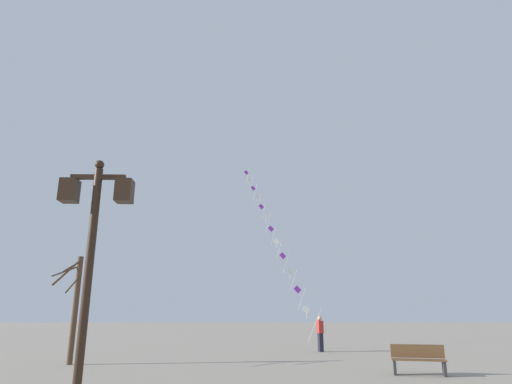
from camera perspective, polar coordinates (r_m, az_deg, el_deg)
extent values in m
plane|color=gray|center=(21.05, 0.82, -20.66)|extent=(160.00, 160.00, 0.00)
cylinder|color=black|center=(7.73, -21.40, -12.34)|extent=(0.14, 0.14, 4.27)
sphere|color=black|center=(8.13, -19.86, 3.39)|extent=(0.16, 0.16, 0.16)
cube|color=black|center=(8.06, -20.01, 1.85)|extent=(0.95, 0.08, 0.08)
cube|color=black|center=(8.16, -23.32, 0.16)|extent=(0.28, 0.28, 0.40)
cube|color=beige|center=(8.16, -23.32, 0.16)|extent=(0.19, 0.19, 0.30)
cube|color=black|center=(7.86, -16.90, 0.12)|extent=(0.28, 0.28, 0.40)
cube|color=beige|center=(7.86, -16.90, 0.12)|extent=(0.19, 0.19, 0.30)
cylinder|color=brown|center=(24.24, 8.73, -19.62)|extent=(0.06, 0.06, 0.18)
cylinder|color=silver|center=(25.21, 7.63, -17.17)|extent=(0.51, 2.16, 1.88)
cylinder|color=silver|center=(26.91, 6.03, -13.82)|extent=(0.34, 1.42, 1.24)
cylinder|color=silver|center=(28.33, 4.94, -11.47)|extent=(0.34, 1.42, 1.24)
cylinder|color=silver|center=(29.79, 3.97, -9.33)|extent=(0.34, 1.42, 1.24)
cylinder|color=silver|center=(31.30, 3.11, -7.40)|extent=(0.34, 1.42, 1.24)
cylinder|color=silver|center=(32.86, 2.33, -5.65)|extent=(0.34, 1.42, 1.24)
cylinder|color=silver|center=(34.44, 1.62, -4.06)|extent=(0.34, 1.42, 1.24)
cylinder|color=silver|center=(36.05, 0.99, -2.60)|extent=(0.34, 1.42, 1.24)
cylinder|color=silver|center=(37.69, 0.40, -1.28)|extent=(0.34, 1.42, 1.24)
cylinder|color=silver|center=(39.35, -0.13, -0.06)|extent=(0.34, 1.42, 1.24)
cylinder|color=silver|center=(41.03, -0.62, 1.06)|extent=(0.34, 1.42, 1.24)
cylinder|color=silver|center=(42.73, -1.07, 2.09)|extent=(0.34, 1.42, 1.24)
cube|color=white|center=(26.23, 6.63, -15.09)|extent=(0.50, 0.01, 0.50)
cylinder|color=white|center=(26.22, 6.66, -15.89)|extent=(0.02, 0.05, 0.33)
cube|color=purple|center=(27.61, 5.47, -12.61)|extent=(0.49, 0.11, 0.50)
cylinder|color=purple|center=(27.59, 5.49, -13.35)|extent=(0.02, 0.04, 0.32)
cube|color=white|center=(29.05, 4.45, -10.37)|extent=(0.46, 0.21, 0.50)
cylinder|color=white|center=(29.02, 4.46, -11.07)|extent=(0.03, 0.04, 0.31)
cube|color=purple|center=(30.54, 3.53, -8.34)|extent=(0.49, 0.13, 0.50)
cylinder|color=purple|center=(30.50, 3.54, -9.02)|extent=(0.02, 0.03, 0.32)
cube|color=white|center=(32.08, 2.71, -6.51)|extent=(0.50, 0.02, 0.50)
cylinder|color=white|center=(32.02, 2.72, -7.09)|extent=(0.02, 0.05, 0.27)
cube|color=purple|center=(33.64, 1.97, -4.83)|extent=(0.49, 0.13, 0.50)
cylinder|color=purple|center=(33.57, 1.97, -5.47)|extent=(0.03, 0.07, 0.35)
cube|color=white|center=(35.24, 1.30, -3.31)|extent=(0.50, 0.04, 0.50)
cylinder|color=white|center=(35.17, 1.30, -3.88)|extent=(0.02, 0.04, 0.31)
cube|color=purple|center=(36.87, 0.69, -1.92)|extent=(0.50, 0.10, 0.50)
cylinder|color=purple|center=(36.78, 0.69, -2.52)|extent=(0.02, 0.05, 0.39)
cube|color=white|center=(38.52, 0.13, -0.65)|extent=(0.50, 0.08, 0.50)
cylinder|color=white|center=(38.43, 0.13, -1.16)|extent=(0.02, 0.05, 0.30)
cube|color=purple|center=(40.19, -0.38, 0.51)|extent=(0.49, 0.14, 0.50)
cylinder|color=purple|center=(40.10, -0.38, 0.07)|extent=(0.03, 0.05, 0.24)
cube|color=white|center=(41.88, -0.85, 1.58)|extent=(0.47, 0.21, 0.50)
cylinder|color=white|center=(41.78, -0.85, 1.15)|extent=(0.03, 0.05, 0.26)
cube|color=purple|center=(43.58, -1.28, 2.57)|extent=(0.50, 0.10, 0.50)
cylinder|color=purple|center=(43.48, -1.29, 2.16)|extent=(0.02, 0.03, 0.27)
cube|color=#1E1E2D|center=(23.11, 8.48, -18.93)|extent=(0.25, 0.33, 0.90)
cube|color=#B22D26|center=(23.08, 8.41, -17.13)|extent=(0.30, 0.42, 0.60)
sphere|color=tan|center=(23.07, 8.36, -16.08)|extent=(0.22, 0.22, 0.22)
cylinder|color=#B22D26|center=(23.28, 8.20, -16.70)|extent=(0.16, 0.40, 0.50)
cylinder|color=#4C3826|center=(18.55, -22.65, -13.99)|extent=(0.21, 0.21, 4.00)
cylinder|color=#4C3826|center=(18.15, -23.00, -8.98)|extent=(0.24, 1.14, 0.55)
cylinder|color=#4C3826|center=(18.52, -23.68, -9.49)|extent=(0.87, 0.60, 0.49)
cylinder|color=#4C3826|center=(17.88, -22.97, -11.15)|extent=(0.20, 1.48, 0.69)
cylinder|color=#4C3826|center=(18.88, -23.63, -9.64)|extent=(1.12, 0.24, 1.03)
cube|color=brown|center=(15.18, 20.57, -19.95)|extent=(1.65, 0.84, 0.04)
cube|color=brown|center=(15.37, 20.41, -19.00)|extent=(1.55, 0.48, 0.40)
cube|color=#262628|center=(15.15, 17.77, -21.05)|extent=(0.18, 0.39, 0.45)
cube|color=#262628|center=(15.28, 23.52, -20.49)|extent=(0.18, 0.39, 0.45)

